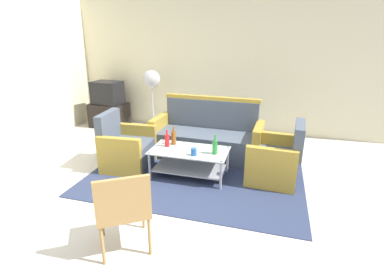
{
  "coord_description": "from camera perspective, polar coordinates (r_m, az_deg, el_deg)",
  "views": [
    {
      "loc": [
        1.06,
        -3.0,
        1.99
      ],
      "look_at": [
        -0.01,
        0.7,
        0.65
      ],
      "focal_mm": 27.48,
      "sensor_mm": 36.0,
      "label": 1
    }
  ],
  "objects": [
    {
      "name": "armchair_left",
      "position": [
        4.65,
        -12.57,
        -2.78
      ],
      "size": [
        0.75,
        0.81,
        0.85
      ],
      "rotation": [
        0.0,
        0.0,
        -1.5
      ],
      "color": "#4C5666",
      "rests_on": "rug"
    },
    {
      "name": "television",
      "position": [
        6.68,
        -16.06,
        7.84
      ],
      "size": [
        0.64,
        0.5,
        0.48
      ],
      "rotation": [
        0.0,
        0.0,
        3.05
      ],
      "color": "black",
      "rests_on": "tv_stand"
    },
    {
      "name": "couch",
      "position": [
        4.94,
        2.97,
        -0.66
      ],
      "size": [
        1.82,
        0.8,
        0.96
      ],
      "rotation": [
        0.0,
        0.0,
        3.11
      ],
      "color": "#4C5666",
      "rests_on": "rug"
    },
    {
      "name": "pedestal_fan",
      "position": [
        6.21,
        -7.86,
        9.95
      ],
      "size": [
        0.36,
        0.36,
        1.27
      ],
      "color": "#2D2D33",
      "rests_on": "ground"
    },
    {
      "name": "bottle_brown",
      "position": [
        4.37,
        -3.57,
        -0.6
      ],
      "size": [
        0.07,
        0.07,
        0.28
      ],
      "color": "brown",
      "rests_on": "coffee_table"
    },
    {
      "name": "bottle_red",
      "position": [
        4.29,
        -4.86,
        -1.11
      ],
      "size": [
        0.07,
        0.07,
        0.25
      ],
      "color": "red",
      "rests_on": "coffee_table"
    },
    {
      "name": "rug",
      "position": [
        4.41,
        0.84,
        -7.58
      ],
      "size": [
        3.04,
        2.25,
        0.01
      ],
      "primitive_type": "cube",
      "color": "#2D3856",
      "rests_on": "ground"
    },
    {
      "name": "ground_plane",
      "position": [
        3.75,
        -2.94,
        -12.86
      ],
      "size": [
        14.0,
        14.0,
        0.0
      ],
      "primitive_type": "plane",
      "color": "beige"
    },
    {
      "name": "armchair_right",
      "position": [
        4.3,
        15.84,
        -4.93
      ],
      "size": [
        0.74,
        0.8,
        0.85
      ],
      "rotation": [
        0.0,
        0.0,
        1.51
      ],
      "color": "#4C5666",
      "rests_on": "rug"
    },
    {
      "name": "coffee_table",
      "position": [
        4.23,
        -0.5,
        -4.76
      ],
      "size": [
        1.1,
        0.6,
        0.4
      ],
      "color": "silver",
      "rests_on": "rug"
    },
    {
      "name": "tv_stand",
      "position": [
        6.79,
        -15.69,
        3.7
      ],
      "size": [
        0.8,
        0.5,
        0.52
      ],
      "primitive_type": "cube",
      "color": "black",
      "rests_on": "ground"
    },
    {
      "name": "bottle_green",
      "position": [
        4.02,
        4.47,
        -2.36
      ],
      "size": [
        0.07,
        0.07,
        0.28
      ],
      "color": "#2D8C38",
      "rests_on": "coffee_table"
    },
    {
      "name": "cup",
      "position": [
        3.99,
        0.34,
        -3.38
      ],
      "size": [
        0.08,
        0.08,
        0.1
      ],
      "primitive_type": "cylinder",
      "color": "#2659A5",
      "rests_on": "coffee_table"
    },
    {
      "name": "wicker_chair",
      "position": [
        2.82,
        -13.25,
        -13.35
      ],
      "size": [
        0.67,
        0.67,
        0.84
      ],
      "rotation": [
        0.0,
        0.0,
        0.58
      ],
      "color": "#AD844C",
      "rests_on": "ground"
    },
    {
      "name": "wall_back",
      "position": [
        6.18,
        6.33,
        13.59
      ],
      "size": [
        6.52,
        0.12,
        2.8
      ],
      "color": "beige",
      "rests_on": "ground"
    }
  ]
}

